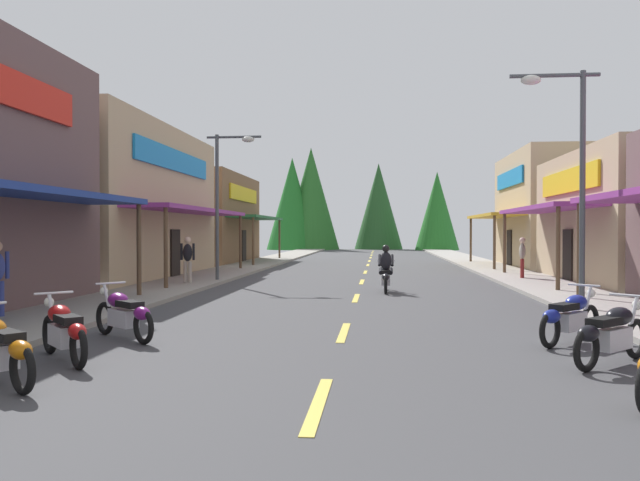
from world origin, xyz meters
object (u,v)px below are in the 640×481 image
(streetlamp_right, at_px, (568,154))
(pedestrian_browsing, at_px, (522,255))
(streetlamp_left, at_px, (226,185))
(motorcycle_parked_left_2, at_px, (64,330))
(motorcycle_parked_right_3, at_px, (612,333))
(motorcycle_parked_right_4, at_px, (570,316))
(rider_cruising_lead, at_px, (386,272))
(pedestrian_strolling, at_px, (188,257))
(motorcycle_parked_left_3, at_px, (124,313))

(streetlamp_right, bearing_deg, pedestrian_browsing, 83.43)
(streetlamp_left, bearing_deg, motorcycle_parked_left_2, -85.51)
(pedestrian_browsing, bearing_deg, motorcycle_parked_right_3, -81.26)
(motorcycle_parked_right_4, height_order, rider_cruising_lead, rider_cruising_lead)
(streetlamp_left, xyz_separation_m, pedestrian_strolling, (-1.03, -1.63, -2.76))
(streetlamp_left, xyz_separation_m, motorcycle_parked_left_2, (1.17, -14.90, -3.34))
(pedestrian_browsing, distance_m, pedestrian_strolling, 13.40)
(streetlamp_left, distance_m, motorcycle_parked_left_2, 15.32)
(motorcycle_parked_right_3, distance_m, rider_cruising_lead, 11.55)
(streetlamp_right, distance_m, motorcycle_parked_left_3, 11.02)
(streetlamp_left, distance_m, streetlamp_right, 13.43)
(streetlamp_right, xyz_separation_m, pedestrian_strolling, (-11.67, 6.56, -2.84))
(motorcycle_parked_left_2, xyz_separation_m, motorcycle_parked_left_3, (0.12, 1.99, 0.00))
(motorcycle_parked_right_4, distance_m, motorcycle_parked_left_2, 8.58)
(motorcycle_parked_left_3, distance_m, pedestrian_browsing, 18.37)
(motorcycle_parked_right_3, bearing_deg, motorcycle_parked_left_2, 139.76)
(streetlamp_right, xyz_separation_m, rider_cruising_lead, (-4.41, 4.88, -3.25))
(motorcycle_parked_right_3, xyz_separation_m, rider_cruising_lead, (-3.26, 11.08, 0.17))
(motorcycle_parked_right_4, relative_size, pedestrian_browsing, 0.93)
(streetlamp_left, height_order, motorcycle_parked_right_4, streetlamp_left)
(motorcycle_parked_right_3, xyz_separation_m, pedestrian_browsing, (2.34, 16.52, 0.54))
(pedestrian_browsing, xyz_separation_m, pedestrian_strolling, (-12.86, -3.75, 0.03))
(streetlamp_right, relative_size, pedestrian_strolling, 3.28)
(motorcycle_parked_left_3, bearing_deg, streetlamp_left, -44.40)
(motorcycle_parked_right_3, height_order, motorcycle_parked_left_3, same)
(motorcycle_parked_left_2, bearing_deg, motorcycle_parked_left_3, -47.14)
(motorcycle_parked_left_2, bearing_deg, pedestrian_strolling, -34.16)
(streetlamp_right, height_order, motorcycle_parked_left_3, streetlamp_right)
(streetlamp_right, distance_m, motorcycle_parked_right_4, 5.68)
(motorcycle_parked_right_3, distance_m, pedestrian_browsing, 16.69)
(motorcycle_parked_right_4, xyz_separation_m, motorcycle_parked_left_3, (-8.13, -0.36, 0.00))
(pedestrian_strolling, bearing_deg, pedestrian_browsing, -66.39)
(streetlamp_right, height_order, motorcycle_parked_right_4, streetlamp_right)
(motorcycle_parked_left_2, bearing_deg, motorcycle_parked_right_3, -130.09)
(rider_cruising_lead, bearing_deg, streetlamp_left, 62.72)
(motorcycle_parked_right_4, relative_size, motorcycle_parked_left_2, 1.01)
(streetlamp_left, distance_m, rider_cruising_lead, 7.74)
(streetlamp_right, bearing_deg, rider_cruising_lead, 132.15)
(motorcycle_parked_left_2, distance_m, pedestrian_strolling, 13.47)
(motorcycle_parked_right_3, bearing_deg, streetlamp_right, 35.75)
(motorcycle_parked_right_3, relative_size, rider_cruising_lead, 0.75)
(streetlamp_right, xyz_separation_m, motorcycle_parked_right_4, (-1.21, -4.37, -3.42))
(streetlamp_left, height_order, motorcycle_parked_right_3, streetlamp_left)
(streetlamp_left, height_order, motorcycle_parked_left_3, streetlamp_left)
(motorcycle_parked_left_2, xyz_separation_m, pedestrian_strolling, (-2.20, 13.27, 0.58))
(rider_cruising_lead, bearing_deg, motorcycle_parked_left_2, 157.19)
(rider_cruising_lead, relative_size, pedestrian_browsing, 1.21)
(motorcycle_parked_left_2, height_order, motorcycle_parked_left_3, same)
(motorcycle_parked_right_3, bearing_deg, streetlamp_left, 79.65)
(pedestrian_browsing, bearing_deg, pedestrian_strolling, -146.93)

